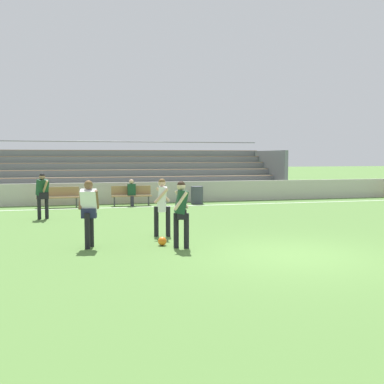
{
  "coord_description": "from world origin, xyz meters",
  "views": [
    {
      "loc": [
        -4.71,
        -9.35,
        2.26
      ],
      "look_at": [
        -1.3,
        4.27,
        1.15
      ],
      "focal_mm": 42.61,
      "sensor_mm": 36.0,
      "label": 1
    }
  ],
  "objects_px": {
    "player_dark_overlapping": "(181,208)",
    "soccer_ball": "(162,241)",
    "spectator_seated": "(132,190)",
    "bleacher_stand": "(117,172)",
    "bench_far_left": "(58,195)",
    "player_white_on_ball": "(162,202)",
    "trash_bin": "(197,195)",
    "bench_near_bin": "(131,194)",
    "player_dark_deep_cover": "(43,192)",
    "player_white_wide_left": "(89,208)"
  },
  "relations": [
    {
      "from": "bleacher_stand",
      "to": "player_dark_deep_cover",
      "type": "bearing_deg",
      "value": -112.0
    },
    {
      "from": "trash_bin",
      "to": "player_white_wide_left",
      "type": "relative_size",
      "value": 0.5
    },
    {
      "from": "trash_bin",
      "to": "spectator_seated",
      "type": "bearing_deg",
      "value": -177.07
    },
    {
      "from": "trash_bin",
      "to": "bench_near_bin",
      "type": "bearing_deg",
      "value": -179.21
    },
    {
      "from": "player_dark_deep_cover",
      "to": "player_white_wide_left",
      "type": "distance_m",
      "value": 5.88
    },
    {
      "from": "player_dark_overlapping",
      "to": "soccer_ball",
      "type": "xyz_separation_m",
      "value": [
        -0.4,
        0.43,
        -0.87
      ]
    },
    {
      "from": "player_dark_deep_cover",
      "to": "player_white_wide_left",
      "type": "bearing_deg",
      "value": -75.32
    },
    {
      "from": "bleacher_stand",
      "to": "player_white_on_ball",
      "type": "relative_size",
      "value": 11.15
    },
    {
      "from": "player_white_on_ball",
      "to": "soccer_ball",
      "type": "xyz_separation_m",
      "value": [
        -0.24,
        -1.3,
        -0.86
      ]
    },
    {
      "from": "player_dark_overlapping",
      "to": "player_dark_deep_cover",
      "type": "height_order",
      "value": "player_dark_overlapping"
    },
    {
      "from": "spectator_seated",
      "to": "soccer_ball",
      "type": "relative_size",
      "value": 5.5
    },
    {
      "from": "bleacher_stand",
      "to": "trash_bin",
      "type": "height_order",
      "value": "bleacher_stand"
    },
    {
      "from": "player_dark_deep_cover",
      "to": "player_white_wide_left",
      "type": "xyz_separation_m",
      "value": [
        1.49,
        -5.69,
        0.02
      ]
    },
    {
      "from": "trash_bin",
      "to": "player_white_on_ball",
      "type": "distance_m",
      "value": 8.87
    },
    {
      "from": "bleacher_stand",
      "to": "bench_far_left",
      "type": "bearing_deg",
      "value": -122.76
    },
    {
      "from": "trash_bin",
      "to": "player_white_wide_left",
      "type": "height_order",
      "value": "player_white_wide_left"
    },
    {
      "from": "bench_near_bin",
      "to": "bench_far_left",
      "type": "xyz_separation_m",
      "value": [
        -3.22,
        0.0,
        0.0
      ]
    },
    {
      "from": "trash_bin",
      "to": "soccer_ball",
      "type": "bearing_deg",
      "value": -109.66
    },
    {
      "from": "spectator_seated",
      "to": "soccer_ball",
      "type": "xyz_separation_m",
      "value": [
        -0.31,
        -9.41,
        -0.59
      ]
    },
    {
      "from": "bench_near_bin",
      "to": "player_dark_overlapping",
      "type": "height_order",
      "value": "player_dark_overlapping"
    },
    {
      "from": "trash_bin",
      "to": "player_white_wide_left",
      "type": "distance_m",
      "value": 10.77
    },
    {
      "from": "player_dark_deep_cover",
      "to": "bleacher_stand",
      "type": "bearing_deg",
      "value": 68.0
    },
    {
      "from": "bleacher_stand",
      "to": "player_dark_deep_cover",
      "type": "relative_size",
      "value": 11.04
    },
    {
      "from": "spectator_seated",
      "to": "bleacher_stand",
      "type": "bearing_deg",
      "value": 92.85
    },
    {
      "from": "bench_far_left",
      "to": "player_white_on_ball",
      "type": "height_order",
      "value": "player_white_on_ball"
    },
    {
      "from": "bleacher_stand",
      "to": "player_dark_overlapping",
      "type": "height_order",
      "value": "bleacher_stand"
    },
    {
      "from": "bench_near_bin",
      "to": "player_white_wide_left",
      "type": "xyz_separation_m",
      "value": [
        -2.1,
        -9.37,
        0.45
      ]
    },
    {
      "from": "player_dark_overlapping",
      "to": "soccer_ball",
      "type": "height_order",
      "value": "player_dark_overlapping"
    },
    {
      "from": "player_dark_deep_cover",
      "to": "bench_far_left",
      "type": "bearing_deg",
      "value": 84.15
    },
    {
      "from": "bleacher_stand",
      "to": "player_white_on_ball",
      "type": "height_order",
      "value": "bleacher_stand"
    },
    {
      "from": "bench_far_left",
      "to": "player_dark_overlapping",
      "type": "relative_size",
      "value": 1.09
    },
    {
      "from": "soccer_ball",
      "to": "bleacher_stand",
      "type": "bearing_deg",
      "value": 89.71
    },
    {
      "from": "player_white_on_ball",
      "to": "player_dark_deep_cover",
      "type": "height_order",
      "value": "player_dark_deep_cover"
    },
    {
      "from": "bleacher_stand",
      "to": "player_dark_overlapping",
      "type": "bearing_deg",
      "value": -88.71
    },
    {
      "from": "player_white_on_ball",
      "to": "player_white_wide_left",
      "type": "height_order",
      "value": "player_white_wide_left"
    },
    {
      "from": "bench_near_bin",
      "to": "player_dark_deep_cover",
      "type": "relative_size",
      "value": 1.09
    },
    {
      "from": "bench_near_bin",
      "to": "trash_bin",
      "type": "relative_size",
      "value": 2.17
    },
    {
      "from": "bench_near_bin",
      "to": "trash_bin",
      "type": "distance_m",
      "value": 3.11
    },
    {
      "from": "bench_far_left",
      "to": "player_white_on_ball",
      "type": "distance_m",
      "value": 8.81
    },
    {
      "from": "trash_bin",
      "to": "bench_far_left",
      "type": "bearing_deg",
      "value": -179.61
    },
    {
      "from": "trash_bin",
      "to": "soccer_ball",
      "type": "distance_m",
      "value": 10.17
    },
    {
      "from": "bench_far_left",
      "to": "spectator_seated",
      "type": "xyz_separation_m",
      "value": [
        3.22,
        -0.12,
        0.16
      ]
    },
    {
      "from": "trash_bin",
      "to": "player_dark_deep_cover",
      "type": "distance_m",
      "value": 7.69
    },
    {
      "from": "bench_near_bin",
      "to": "player_dark_deep_cover",
      "type": "xyz_separation_m",
      "value": [
        -3.59,
        -3.68,
        0.43
      ]
    },
    {
      "from": "player_white_wide_left",
      "to": "player_dark_overlapping",
      "type": "bearing_deg",
      "value": -14.93
    },
    {
      "from": "player_white_on_ball",
      "to": "player_dark_deep_cover",
      "type": "xyz_separation_m",
      "value": [
        -3.52,
        4.55,
        0.01
      ]
    },
    {
      "from": "player_white_on_ball",
      "to": "player_dark_overlapping",
      "type": "distance_m",
      "value": 1.74
    },
    {
      "from": "spectator_seated",
      "to": "player_dark_overlapping",
      "type": "distance_m",
      "value": 9.84
    },
    {
      "from": "bench_near_bin",
      "to": "player_dark_overlapping",
      "type": "distance_m",
      "value": 9.96
    },
    {
      "from": "player_white_on_ball",
      "to": "soccer_ball",
      "type": "distance_m",
      "value": 1.58
    }
  ]
}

